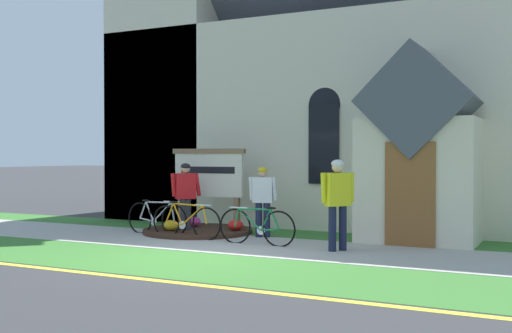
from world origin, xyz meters
The scene contains 16 objects.
ground centered at (0.00, 4.00, 0.00)m, with size 140.00×140.00×0.00m, color #333335.
sidewalk_slab centered at (0.87, 1.88, 0.01)m, with size 32.00×2.56×0.01m, color #A8A59E.
grass_verge centered at (0.87, -0.59, 0.00)m, with size 32.00×2.39×0.01m, color #38722D.
church_lawn centered at (0.87, 3.92, 0.00)m, with size 24.00×1.53×0.01m, color #38722D.
curb_paint_stripe centered at (0.87, -1.93, 0.00)m, with size 28.00×0.16×0.01m, color yellow.
church_building centered at (0.44, 9.08, 4.86)m, with size 13.92×11.24×12.80m.
church_sign centered at (-1.67, 3.54, 1.32)m, with size 1.97×0.14×1.99m.
flower_bed centered at (-1.66, 3.06, 0.07)m, with size 2.56×2.56×0.34m.
bicycle_orange centered at (0.42, 1.98, 0.38)m, with size 1.76×0.11×0.81m.
bicycle_red centered at (-2.37, 2.40, 0.38)m, with size 1.78×0.24×0.82m.
bicycle_white centered at (-1.41, 2.13, 0.38)m, with size 1.81×0.12×0.83m.
cyclist_in_blue_jersey centered at (-1.87, 2.85, 0.96)m, with size 0.52×0.55×1.65m.
cyclist_in_red_jersey centered at (2.18, 1.90, 1.04)m, with size 0.51×0.54×1.75m.
cyclist_in_white_jersey centered at (0.02, 3.06, 0.91)m, with size 0.63×0.32×1.57m.
yard_deciduous_tree centered at (-4.32, 6.40, 3.83)m, with size 3.36×3.36×5.19m.
distant_hill centered at (-4.29, 80.11, 0.00)m, with size 100.94×47.77×22.94m, color #847A5B.
Camera 1 is at (6.12, -9.45, 1.84)m, focal length 44.01 mm.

